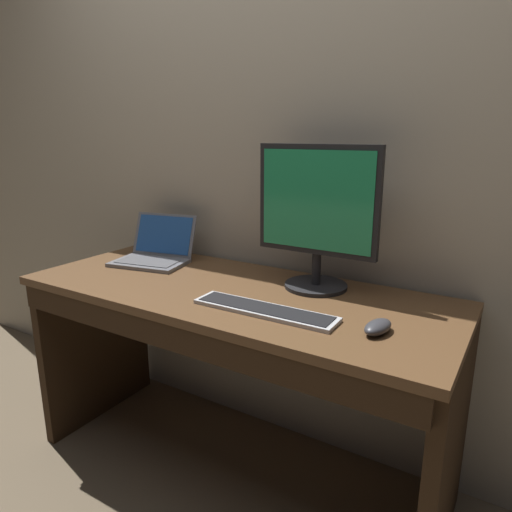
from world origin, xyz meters
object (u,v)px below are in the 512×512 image
Objects in this scene: external_monitor at (317,214)px; computer_mouse at (378,327)px; laptop_space_gray at (153,254)px; wired_keyboard at (264,310)px.

computer_mouse is at bearing -39.91° from external_monitor.
laptop_space_gray is at bearing -176.25° from external_monitor.
laptop_space_gray is at bearing 160.79° from wired_keyboard.
external_monitor is 0.41m from wired_keyboard.
laptop_space_gray reaches higher than wired_keyboard.
wired_keyboard is at bearing -97.33° from external_monitor.
wired_keyboard is at bearing -19.21° from laptop_space_gray.
external_monitor reaches higher than laptop_space_gray.
wired_keyboard is (-0.04, -0.30, -0.27)m from external_monitor.
external_monitor is at bearing 150.51° from computer_mouse.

